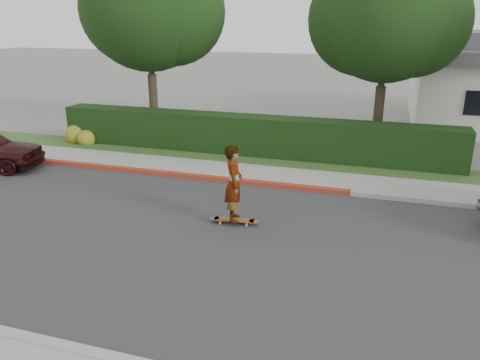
{
  "coord_description": "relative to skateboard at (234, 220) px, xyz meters",
  "views": [
    {
      "loc": [
        1.7,
        -8.96,
        4.88
      ],
      "look_at": [
        -1.62,
        1.7,
        1.0
      ],
      "focal_mm": 35.0,
      "sensor_mm": 36.0,
      "label": 1
    }
  ],
  "objects": [
    {
      "name": "skateboarder",
      "position": [
        0.0,
        0.0,
        0.97
      ],
      "size": [
        0.62,
        0.79,
        1.9
      ],
      "primitive_type": "imported",
      "rotation": [
        0.0,
        0.0,
        1.84
      ],
      "color": "white",
      "rests_on": "skateboard"
    },
    {
      "name": "ground",
      "position": [
        1.62,
        -1.2,
        -0.11
      ],
      "size": [
        120.0,
        120.0,
        0.0
      ],
      "primitive_type": "plane",
      "color": "slate",
      "rests_on": "ground"
    },
    {
      "name": "curb_red_section",
      "position": [
        -3.38,
        2.9,
        -0.03
      ],
      "size": [
        12.0,
        0.21,
        0.15
      ],
      "primitive_type": "cube",
      "color": "maroon",
      "rests_on": "ground"
    },
    {
      "name": "hedge",
      "position": [
        -1.38,
        6.0,
        0.64
      ],
      "size": [
        15.0,
        1.0,
        1.5
      ],
      "primitive_type": "cube",
      "color": "black",
      "rests_on": "ground"
    },
    {
      "name": "sidewalk_far",
      "position": [
        1.62,
        3.8,
        -0.05
      ],
      "size": [
        60.0,
        1.6,
        0.12
      ],
      "primitive_type": "cube",
      "color": "gray",
      "rests_on": "ground"
    },
    {
      "name": "road",
      "position": [
        1.62,
        -1.2,
        -0.1
      ],
      "size": [
        60.0,
        8.0,
        0.01
      ],
      "primitive_type": "cube",
      "color": "#2D2D30",
      "rests_on": "ground"
    },
    {
      "name": "tree_center",
      "position": [
        3.1,
        7.99,
        4.79
      ],
      "size": [
        5.66,
        4.84,
        7.44
      ],
      "color": "#33261C",
      "rests_on": "ground"
    },
    {
      "name": "flowering_shrub",
      "position": [
        -8.39,
        5.54,
        0.22
      ],
      "size": [
        1.4,
        1.0,
        0.9
      ],
      "color": "#2D4C19",
      "rests_on": "ground"
    },
    {
      "name": "skateboard",
      "position": [
        0.0,
        0.0,
        0.0
      ],
      "size": [
        1.27,
        0.39,
        0.12
      ],
      "rotation": [
        0.0,
        0.0,
        0.12
      ],
      "color": "#E08F3D",
      "rests_on": "ground"
    },
    {
      "name": "planting_strip",
      "position": [
        1.62,
        5.4,
        -0.06
      ],
      "size": [
        60.0,
        1.6,
        0.1
      ],
      "primitive_type": "cube",
      "color": "#2D4C1E",
      "rests_on": "ground"
    },
    {
      "name": "tree_left",
      "position": [
        -5.9,
        7.49,
        5.16
      ],
      "size": [
        5.99,
        5.21,
        8.0
      ],
      "color": "#33261C",
      "rests_on": "ground"
    },
    {
      "name": "curb_far",
      "position": [
        1.62,
        2.9,
        -0.03
      ],
      "size": [
        60.0,
        0.2,
        0.15
      ],
      "primitive_type": "cube",
      "color": "#9E9E99",
      "rests_on": "ground"
    }
  ]
}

